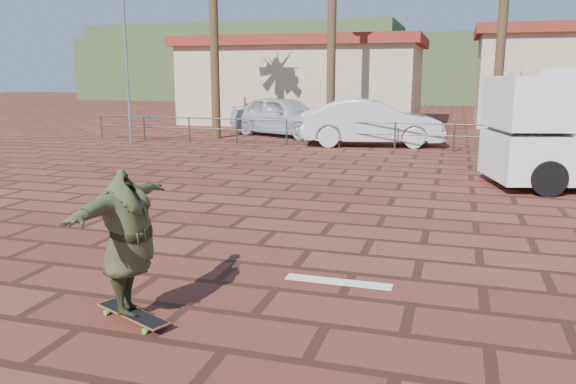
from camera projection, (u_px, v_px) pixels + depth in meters
The scene contains 11 objects.
ground at pixel (309, 250), 8.64m from camera, with size 120.00×120.00×0.00m, color brown.
paint_stripe at pixel (338, 282), 7.32m from camera, with size 1.40×0.22×0.01m, color white.
guardrail at pixel (395, 131), 19.74m from camera, with size 24.06×0.06×1.00m.
flagpole at pixel (127, 19), 20.76m from camera, with size 1.30×0.10×8.00m.
building_west at pixel (305, 80), 30.46m from camera, with size 12.60×7.60×4.50m.
hill_front at pixel (438, 70), 54.86m from camera, with size 70.00×18.00×6.00m, color #384C28.
hill_back at pixel (249, 62), 66.46m from camera, with size 35.00×14.00×8.00m, color #384C28.
longboard at pixel (133, 314), 6.14m from camera, with size 1.05×0.62×0.10m.
skateboarder at pixel (128, 243), 5.97m from camera, with size 1.97×0.53×1.60m, color #3A3E21.
car_silver at pixel (284, 116), 24.18m from camera, with size 2.03×5.05×1.72m, color silver.
car_white at pixel (371, 123), 20.92m from camera, with size 1.82×5.21×1.72m, color silver.
Camera 1 is at (2.06, -8.01, 2.67)m, focal length 35.00 mm.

